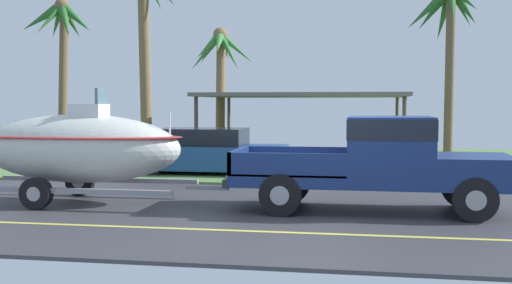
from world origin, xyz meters
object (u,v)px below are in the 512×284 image
object	(u,v)px
boat_on_trailer	(79,148)
parked_sedan_near	(208,152)
palm_tree_near_left	(447,24)
palm_tree_mid	(61,37)
carport_awning	(305,96)
pickup_truck_towing	(388,159)
palm_tree_far_left	(146,6)
palm_tree_near_right	(221,59)

from	to	relation	value
boat_on_trailer	parked_sedan_near	bearing A→B (deg)	76.01
palm_tree_near_left	palm_tree_mid	size ratio (longest dim) A/B	1.02
carport_awning	palm_tree_mid	size ratio (longest dim) A/B	1.28
parked_sedan_near	palm_tree_near_left	size ratio (longest dim) A/B	0.73
pickup_truck_towing	carport_awning	bearing A→B (deg)	103.00
palm_tree_mid	palm_tree_far_left	size ratio (longest dim) A/B	0.84
boat_on_trailer	carport_awning	xyz separation A→B (m)	(3.62, 12.23, 1.23)
boat_on_trailer	carport_awning	distance (m)	12.82
parked_sedan_near	palm_tree_far_left	distance (m)	6.81
boat_on_trailer	palm_tree_near_left	bearing A→B (deg)	48.13
boat_on_trailer	parked_sedan_near	distance (m)	5.81
carport_awning	palm_tree_near_left	size ratio (longest dim) A/B	1.26
boat_on_trailer	palm_tree_mid	bearing A→B (deg)	118.68
parked_sedan_near	palm_tree_near_right	world-z (taller)	palm_tree_near_right
pickup_truck_towing	palm_tree_mid	distance (m)	16.07
pickup_truck_towing	palm_tree_near_left	bearing A→B (deg)	77.15
palm_tree_near_right	palm_tree_mid	bearing A→B (deg)	-150.56
palm_tree_near_right	carport_awning	bearing A→B (deg)	-15.28
boat_on_trailer	palm_tree_far_left	size ratio (longest dim) A/B	0.79
pickup_truck_towing	palm_tree_near_right	bearing A→B (deg)	115.97
boat_on_trailer	palm_tree_near_right	bearing A→B (deg)	89.98
pickup_truck_towing	carport_awning	world-z (taller)	carport_awning
parked_sedan_near	palm_tree_far_left	xyz separation A→B (m)	(-3.15, 3.51, 4.90)
parked_sedan_near	boat_on_trailer	bearing A→B (deg)	-103.99
parked_sedan_near	palm_tree_mid	size ratio (longest dim) A/B	0.74
carport_awning	palm_tree_near_right	xyz separation A→B (m)	(-3.62, 0.99, 1.55)
parked_sedan_near	palm_tree_far_left	size ratio (longest dim) A/B	0.62
parked_sedan_near	palm_tree_near_right	xyz separation A→B (m)	(-1.39, 7.61, 3.28)
palm_tree_mid	pickup_truck_towing	bearing A→B (deg)	-40.16
palm_tree_near_left	palm_tree_far_left	distance (m)	10.44
palm_tree_near_left	parked_sedan_near	bearing A→B (deg)	-150.91
carport_awning	palm_tree_near_right	world-z (taller)	palm_tree_near_right
boat_on_trailer	carport_awning	bearing A→B (deg)	73.51
boat_on_trailer	palm_tree_near_right	xyz separation A→B (m)	(0.01, 13.22, 2.78)
carport_awning	palm_tree_near_left	bearing A→B (deg)	-27.25
palm_tree_near_left	palm_tree_mid	distance (m)	14.18
carport_awning	palm_tree_far_left	distance (m)	6.97
carport_awning	palm_tree_mid	xyz separation A→B (m)	(-9.15, -2.13, 2.23)
palm_tree_near_left	palm_tree_far_left	size ratio (longest dim) A/B	0.85
pickup_truck_towing	parked_sedan_near	distance (m)	7.56
parked_sedan_near	palm_tree_mid	xyz separation A→B (m)	(-6.92, 4.49, 3.96)
pickup_truck_towing	palm_tree_far_left	size ratio (longest dim) A/B	0.76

